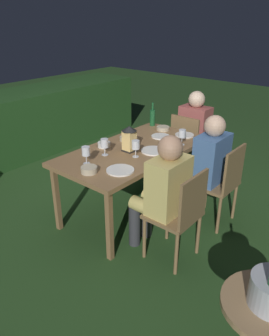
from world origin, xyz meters
name	(u,v)px	position (x,y,z in m)	size (l,w,h in m)	color
ground_plane	(134,210)	(0.00, 0.00, 0.00)	(16.00, 16.00, 0.00)	#26471E
dining_table	(134,154)	(0.00, 0.00, 0.69)	(1.69, 0.87, 0.75)	olive
chair_side_left_b	(221,181)	(0.38, -0.83, 0.49)	(0.42, 0.40, 0.87)	brown
person_in_blue	(205,163)	(0.38, -0.63, 0.64)	(0.38, 0.47, 1.15)	#426699
chair_head_far	(188,144)	(1.09, 0.00, 0.49)	(0.40, 0.42, 0.87)	brown
person_in_rust	(197,129)	(1.29, 0.00, 0.64)	(0.48, 0.38, 1.15)	#9E4C47
chair_side_left_a	(180,213)	(-0.38, -0.83, 0.49)	(0.42, 0.40, 0.87)	brown
person_in_mustard	(162,190)	(-0.38, -0.63, 0.64)	(0.38, 0.47, 1.15)	tan
lantern_centerpiece	(129,137)	(-0.08, 0.00, 0.90)	(0.15, 0.15, 0.27)	black
green_bottle_on_table	(153,117)	(0.75, 0.33, 0.86)	(0.07, 0.07, 0.29)	#195128
wine_glass_a	(105,144)	(-0.32, 0.11, 0.87)	(0.08, 0.08, 0.17)	silver
wine_glass_b	(136,146)	(-0.16, -0.15, 0.87)	(0.08, 0.08, 0.17)	silver
wine_glass_c	(182,134)	(0.41, -0.32, 0.87)	(0.08, 0.08, 0.17)	silver
wine_glass_d	(86,152)	(-0.58, 0.10, 0.87)	(0.08, 0.08, 0.17)	silver
plate_a	(161,136)	(0.47, 0.00, 0.76)	(0.21, 0.21, 0.01)	white
plate_b	(120,170)	(-0.50, -0.25, 0.76)	(0.25, 0.25, 0.01)	white
plate_c	(154,151)	(0.06, -0.20, 0.76)	(0.26, 0.26, 0.01)	white
plate_d	(184,135)	(0.68, -0.18, 0.76)	(0.22, 0.22, 0.01)	silver
bowl_olives	(89,170)	(-0.70, -0.06, 0.78)	(0.15, 0.15, 0.06)	#BCAD8E
bowl_bread	(126,138)	(0.13, 0.23, 0.77)	(0.14, 0.14, 0.05)	#BCAD8E
bowl_salad	(104,144)	(-0.17, 0.28, 0.78)	(0.13, 0.13, 0.05)	silver
bowl_dip	(163,128)	(0.68, 0.12, 0.77)	(0.15, 0.15, 0.04)	#BCAD8E
side_table	(265,332)	(-1.02, -1.80, 0.42)	(0.53, 0.53, 0.63)	#9E7A51
hedge_backdrop	(10,127)	(0.00, 2.45, 0.48)	(4.61, 0.87, 0.96)	#234C1E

